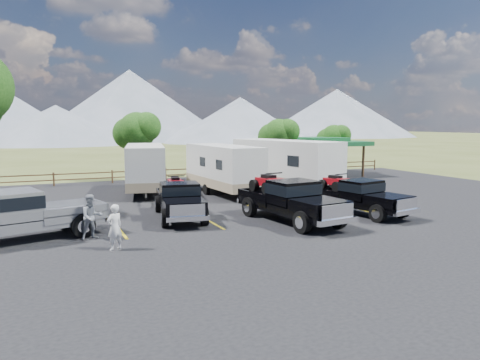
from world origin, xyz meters
name	(u,v)px	position (x,y,z in m)	size (l,w,h in m)	color
ground	(281,233)	(0.00, 0.00, 0.00)	(320.00, 320.00, 0.00)	#4A5022
asphalt_lot	(251,218)	(0.00, 3.00, 0.02)	(44.00, 34.00, 0.04)	black
stall_lines	(242,214)	(0.00, 4.00, 0.04)	(12.12, 5.50, 0.01)	gold
tree_ne_a	(279,135)	(8.97, 17.01, 3.48)	(3.11, 2.92, 4.76)	#322113
tree_ne_b	(333,138)	(14.98, 18.01, 3.13)	(2.77, 2.59, 4.27)	#322113
tree_north	(137,131)	(-2.03, 19.02, 3.83)	(3.46, 3.24, 5.25)	#322113
rail_fence	(191,172)	(2.00, 18.50, 0.61)	(36.12, 0.12, 1.00)	brown
pavilion	(321,142)	(13.00, 17.00, 2.79)	(6.20, 6.20, 3.22)	brown
mountain_range	(40,108)	(-7.63, 105.98, 7.87)	(209.00, 71.00, 20.00)	slate
rig_left	(179,199)	(-3.02, 4.40, 0.94)	(2.66, 5.80, 1.87)	black
rig_center	(290,199)	(1.31, 1.64, 1.05)	(2.81, 6.47, 2.09)	black
rig_right	(358,195)	(5.25, 1.90, 0.94)	(2.82, 5.81, 1.86)	black
trailer_left	(145,168)	(-2.80, 12.70, 1.62)	(3.65, 8.69, 3.01)	white
trailer_center	(224,169)	(1.56, 10.33, 1.62)	(2.72, 8.73, 3.02)	white
trailer_right	(286,166)	(5.23, 9.09, 1.78)	(4.31, 9.56, 3.32)	white
pickup_silver	(20,215)	(-9.70, 2.65, 1.04)	(6.69, 3.60, 1.91)	gray
person_a	(115,227)	(-6.64, -0.08, 0.85)	(0.59, 0.39, 1.62)	silver
person_b	(92,217)	(-7.21, 1.85, 0.90)	(0.84, 0.65, 1.72)	slate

